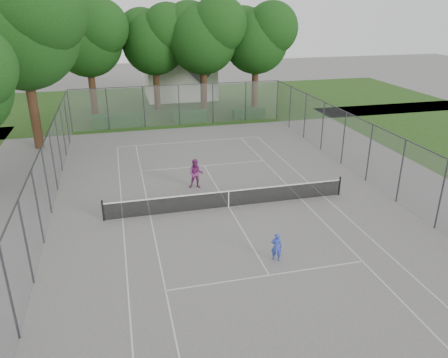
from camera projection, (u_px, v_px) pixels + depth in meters
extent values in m
plane|color=slate|center=(229.00, 207.00, 23.05)|extent=(120.00, 120.00, 0.00)
cube|color=#204012|center=(167.00, 103.00, 46.40)|extent=(60.00, 20.00, 0.00)
cube|color=silver|center=(190.00, 142.00, 33.72)|extent=(10.97, 0.06, 0.01)
cube|color=silver|center=(123.00, 218.00, 21.82)|extent=(0.06, 23.77, 0.01)
cube|color=silver|center=(324.00, 196.00, 24.28)|extent=(0.06, 23.77, 0.01)
cube|color=silver|center=(150.00, 215.00, 22.12)|extent=(0.06, 23.77, 0.01)
cube|color=silver|center=(301.00, 199.00, 23.97)|extent=(0.06, 23.77, 0.01)
cube|color=silver|center=(269.00, 275.00, 17.30)|extent=(8.23, 0.06, 0.01)
cube|color=silver|center=(204.00, 166.00, 28.80)|extent=(8.23, 0.06, 0.01)
cube|color=silver|center=(229.00, 207.00, 23.05)|extent=(0.06, 12.80, 0.01)
cube|color=silver|center=(190.00, 142.00, 33.59)|extent=(0.06, 0.30, 0.01)
cylinder|color=black|center=(103.00, 211.00, 21.41)|extent=(0.10, 0.10, 1.10)
cylinder|color=black|center=(339.00, 186.00, 24.28)|extent=(0.10, 0.10, 1.10)
cube|color=black|center=(229.00, 199.00, 22.88)|extent=(12.67, 0.01, 0.86)
cube|color=white|center=(229.00, 191.00, 22.71)|extent=(12.77, 0.03, 0.06)
cube|color=white|center=(229.00, 199.00, 22.89)|extent=(0.05, 0.02, 0.88)
cylinder|color=#38383D|center=(70.00, 111.00, 35.63)|extent=(0.08, 0.08, 3.50)
cylinder|color=#38383D|center=(277.00, 100.00, 39.68)|extent=(0.08, 0.08, 3.50)
cube|color=slate|center=(179.00, 105.00, 37.66)|extent=(18.00, 0.02, 3.50)
cube|color=slate|center=(42.00, 194.00, 20.37)|extent=(0.02, 34.00, 3.50)
cube|color=slate|center=(384.00, 162.00, 24.41)|extent=(0.02, 34.00, 3.50)
cube|color=#38383D|center=(178.00, 85.00, 36.99)|extent=(18.00, 0.05, 0.05)
cube|color=#38383D|center=(36.00, 158.00, 19.71)|extent=(0.05, 34.00, 0.05)
cube|color=#38383D|center=(389.00, 132.00, 23.75)|extent=(0.05, 34.00, 0.05)
cylinder|color=#382214|center=(93.00, 91.00, 41.30)|extent=(0.64, 0.64, 4.44)
sphere|color=#10340E|center=(87.00, 42.00, 39.62)|extent=(6.32, 6.32, 6.32)
sphere|color=#10340E|center=(100.00, 27.00, 38.58)|extent=(5.06, 5.06, 5.06)
sphere|color=#10340E|center=(74.00, 30.00, 39.72)|extent=(4.74, 4.74, 4.74)
cylinder|color=#382214|center=(157.00, 88.00, 43.20)|extent=(0.63, 0.63, 4.28)
sphere|color=#10340E|center=(154.00, 43.00, 41.59)|extent=(6.09, 6.09, 6.09)
sphere|color=#10340E|center=(167.00, 30.00, 40.58)|extent=(4.87, 4.87, 4.87)
sphere|color=#10340E|center=(142.00, 32.00, 41.69)|extent=(4.57, 4.57, 4.57)
cylinder|color=#382214|center=(204.00, 88.00, 42.27)|extent=(0.64, 0.64, 4.56)
sphere|color=#10340E|center=(203.00, 39.00, 40.55)|extent=(6.48, 6.48, 6.48)
sphere|color=#10340E|center=(219.00, 25.00, 39.48)|extent=(5.18, 5.18, 5.18)
sphere|color=#10340E|center=(189.00, 28.00, 40.65)|extent=(4.86, 4.86, 4.86)
cylinder|color=#382214|center=(255.00, 87.00, 43.58)|extent=(0.63, 0.63, 4.34)
sphere|color=#10340E|center=(256.00, 41.00, 41.94)|extent=(6.17, 6.17, 6.17)
sphere|color=#10340E|center=(272.00, 28.00, 40.92)|extent=(4.94, 4.94, 4.94)
sphere|color=#10340E|center=(243.00, 31.00, 42.04)|extent=(4.63, 4.63, 4.63)
cylinder|color=#382214|center=(34.00, 112.00, 31.39)|extent=(0.68, 0.68, 5.43)
sphere|color=#10340E|center=(21.00, 32.00, 29.34)|extent=(7.72, 7.72, 7.72)
sphere|color=#10340E|center=(39.00, 8.00, 28.06)|extent=(6.18, 6.18, 6.18)
cube|color=#174416|center=(117.00, 120.00, 37.74)|extent=(4.09, 1.23, 1.02)
cube|color=#174416|center=(190.00, 116.00, 39.22)|extent=(3.16, 0.90, 0.99)
cube|color=#174416|center=(249.00, 113.00, 40.47)|extent=(2.92, 1.07, 0.88)
cube|color=beige|center=(180.00, 73.00, 48.09)|extent=(7.41, 5.56, 5.56)
cube|color=#4A4A4F|center=(179.00, 46.00, 47.04)|extent=(7.34, 5.74, 7.34)
imported|color=#3245BC|center=(277.00, 247.00, 18.11)|extent=(0.54, 0.46, 1.26)
imported|color=#812B70|center=(196.00, 174.00, 25.12)|extent=(0.98, 0.84, 1.74)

